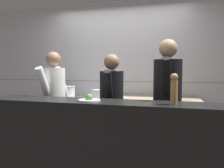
{
  "coord_description": "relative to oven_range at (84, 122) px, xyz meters",
  "views": [
    {
      "loc": [
        0.91,
        -2.55,
        1.4
      ],
      "look_at": [
        0.05,
        0.67,
        1.15
      ],
      "focal_mm": 35.0,
      "sensor_mm": 36.0,
      "label": 1
    }
  ],
  "objects": [
    {
      "name": "chef_sous",
      "position": [
        0.69,
        -0.71,
        0.45
      ],
      "size": [
        0.35,
        0.69,
        1.58
      ],
      "rotation": [
        0.0,
        0.0,
        0.08
      ],
      "color": "black",
      "rests_on": "ground_plane"
    },
    {
      "name": "stock_pot",
      "position": [
        -0.31,
        0.03,
        0.54
      ],
      "size": [
        0.24,
        0.24,
        0.21
      ],
      "color": "beige",
      "rests_on": "oven_range"
    },
    {
      "name": "chef_head_cook",
      "position": [
        -0.21,
        -0.67,
        0.48
      ],
      "size": [
        0.38,
        0.72,
        1.63
      ],
      "rotation": [
        0.0,
        0.0,
        -0.16
      ],
      "color": "black",
      "rests_on": "ground_plane"
    },
    {
      "name": "oven_range",
      "position": [
        0.0,
        0.0,
        0.0
      ],
      "size": [
        1.07,
        0.71,
        0.86
      ],
      "color": "maroon",
      "rests_on": "ground_plane"
    },
    {
      "name": "prep_counter",
      "position": [
        1.25,
        -0.0,
        0.02
      ],
      "size": [
        1.35,
        0.65,
        0.91
      ],
      "color": "gray",
      "rests_on": "ground_plane"
    },
    {
      "name": "chef_line",
      "position": [
        1.42,
        -0.68,
        0.55
      ],
      "size": [
        0.37,
        0.77,
        1.76
      ],
      "rotation": [
        0.0,
        0.0,
        -0.04
      ],
      "color": "black",
      "rests_on": "ground_plane"
    },
    {
      "name": "pepper_mill",
      "position": [
        1.5,
        -1.25,
        0.76
      ],
      "size": [
        0.08,
        0.08,
        0.32
      ],
      "color": "#AD7A47",
      "rests_on": "pass_counter"
    },
    {
      "name": "pass_counter",
      "position": [
        0.71,
        -1.22,
        0.08
      ],
      "size": [
        2.87,
        0.45,
        1.02
      ],
      "color": "black",
      "rests_on": "ground_plane"
    },
    {
      "name": "chefs_knife",
      "position": [
        1.53,
        -0.14,
        0.49
      ],
      "size": [
        0.38,
        0.07,
        0.02
      ],
      "color": "#B7BABF",
      "rests_on": "prep_counter"
    },
    {
      "name": "wall_back_tiled",
      "position": [
        0.55,
        0.4,
        0.87
      ],
      "size": [
        8.0,
        0.06,
        2.6
      ],
      "color": "silver",
      "rests_on": "ground_plane"
    },
    {
      "name": "sauce_pot",
      "position": [
        0.26,
        0.02,
        0.52
      ],
      "size": [
        0.24,
        0.24,
        0.16
      ],
      "color": "beige",
      "rests_on": "oven_range"
    },
    {
      "name": "plated_dish_main",
      "position": [
        0.57,
        -1.25,
        0.61
      ],
      "size": [
        0.25,
        0.25,
        0.09
      ],
      "color": "white",
      "rests_on": "pass_counter"
    }
  ]
}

